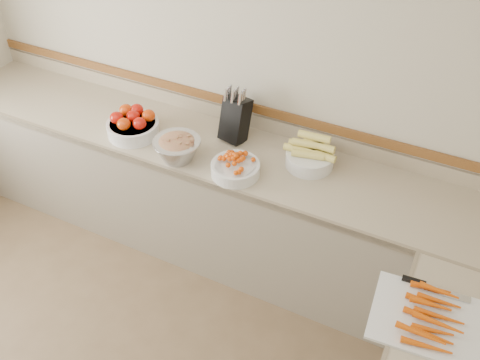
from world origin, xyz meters
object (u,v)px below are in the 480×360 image
at_px(cherry_tomato_bowl, 235,167).
at_px(corn_bowl, 310,156).
at_px(tomato_bowl, 133,125).
at_px(rhubarb_bowl, 177,148).
at_px(knife_block, 235,118).
at_px(cutting_board, 430,317).

xyz_separation_m(cherry_tomato_bowl, corn_bowl, (0.36, 0.28, 0.02)).
relative_size(tomato_bowl, rhubarb_bowl, 1.16).
distance_m(knife_block, cutting_board, 1.66).
relative_size(knife_block, cherry_tomato_bowl, 1.28).
height_order(tomato_bowl, corn_bowl, corn_bowl).
xyz_separation_m(corn_bowl, cutting_board, (0.88, -0.82, -0.05)).
bearing_deg(cherry_tomato_bowl, cutting_board, -23.37).
xyz_separation_m(knife_block, cutting_board, (1.41, -0.87, -0.13)).
xyz_separation_m(tomato_bowl, rhubarb_bowl, (0.40, -0.10, 0.01)).
distance_m(knife_block, cherry_tomato_bowl, 0.38).
bearing_deg(corn_bowl, cutting_board, -42.86).
relative_size(tomato_bowl, corn_bowl, 1.05).
bearing_deg(cherry_tomato_bowl, knife_block, 116.86).
height_order(tomato_bowl, cutting_board, tomato_bowl).
distance_m(knife_block, corn_bowl, 0.54).
distance_m(corn_bowl, cutting_board, 1.20).
xyz_separation_m(tomato_bowl, cutting_board, (2.03, -0.61, -0.05)).
bearing_deg(knife_block, rhubarb_bowl, -121.31).
bearing_deg(cutting_board, cherry_tomato_bowl, 156.63).
height_order(tomato_bowl, cherry_tomato_bowl, tomato_bowl).
distance_m(cherry_tomato_bowl, rhubarb_bowl, 0.39).
relative_size(corn_bowl, cutting_board, 0.61).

